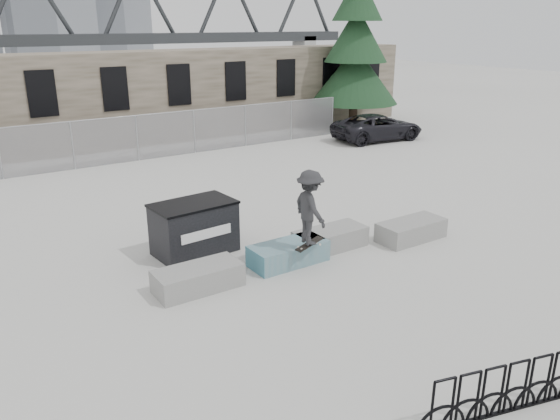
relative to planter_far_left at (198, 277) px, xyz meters
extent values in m
plane|color=beige|center=(3.19, 0.24, -0.29)|extent=(120.00, 120.00, 0.00)
cube|color=brown|center=(3.19, 16.49, 1.96)|extent=(36.00, 2.50, 4.50)
cube|color=black|center=(-0.01, 15.22, 2.61)|extent=(1.20, 0.12, 2.00)
cube|color=black|center=(3.19, 15.22, 2.61)|extent=(1.20, 0.12, 2.00)
cube|color=black|center=(6.39, 15.22, 2.61)|extent=(1.20, 0.12, 2.00)
cube|color=black|center=(9.59, 15.22, 2.61)|extent=(1.20, 0.12, 2.00)
cube|color=black|center=(12.79, 15.22, 2.61)|extent=(1.20, 0.12, 2.00)
cube|color=black|center=(15.99, 15.22, 2.61)|extent=(1.20, 0.12, 2.00)
cube|color=black|center=(19.19, 15.22, 2.61)|extent=(1.20, 0.12, 2.00)
cylinder|color=gray|center=(0.44, 12.74, 0.71)|extent=(0.06, 0.06, 2.00)
cylinder|color=gray|center=(3.19, 12.74, 0.71)|extent=(0.06, 0.06, 2.00)
cylinder|color=gray|center=(5.94, 12.74, 0.71)|extent=(0.06, 0.06, 2.00)
cylinder|color=gray|center=(8.69, 12.74, 0.71)|extent=(0.06, 0.06, 2.00)
cylinder|color=gray|center=(11.44, 12.74, 0.71)|extent=(0.06, 0.06, 2.00)
cylinder|color=gray|center=(14.19, 12.74, 0.71)|extent=(0.06, 0.06, 2.00)
cube|color=#99999E|center=(3.19, 12.74, 0.71)|extent=(22.00, 0.02, 2.00)
cylinder|color=gray|center=(3.19, 12.74, 1.71)|extent=(22.00, 0.04, 0.04)
cube|color=gray|center=(0.00, 0.00, -0.02)|extent=(2.00, 0.90, 0.54)
cube|color=#2D471E|center=(0.00, 0.00, 0.19)|extent=(1.76, 0.66, 0.10)
cube|color=teal|center=(2.53, 0.03, -0.02)|extent=(2.00, 0.90, 0.54)
cube|color=#2D471E|center=(2.53, 0.03, 0.19)|extent=(1.76, 0.66, 0.10)
cube|color=gray|center=(4.04, 0.21, -0.02)|extent=(2.00, 0.90, 0.54)
cube|color=#2D471E|center=(4.04, 0.21, 0.19)|extent=(1.76, 0.66, 0.10)
cube|color=gray|center=(6.34, -0.55, -0.02)|extent=(2.00, 0.90, 0.54)
cube|color=#2D471E|center=(6.34, -0.55, 0.19)|extent=(1.76, 0.66, 0.10)
cube|color=black|center=(0.86, 1.99, 0.38)|extent=(2.15, 1.38, 1.34)
cube|color=black|center=(0.86, 1.99, 1.07)|extent=(2.20, 1.44, 0.06)
cube|color=white|center=(0.91, 1.35, 0.43)|extent=(1.44, 0.13, 0.26)
cube|color=black|center=(2.32, -6.55, -0.27)|extent=(3.06, 0.85, 0.04)
torus|color=black|center=(1.02, -6.21, 0.16)|extent=(0.87, 0.27, 0.89)
torus|color=black|center=(1.45, -6.33, 0.16)|extent=(0.87, 0.27, 0.89)
torus|color=black|center=(1.89, -6.44, 0.16)|extent=(0.87, 0.27, 0.89)
torus|color=black|center=(2.32, -6.55, 0.16)|extent=(0.87, 0.27, 0.89)
torus|color=black|center=(2.76, -6.67, 0.16)|extent=(0.87, 0.27, 0.89)
cylinder|color=#38281E|center=(16.62, 13.83, 0.90)|extent=(0.50, 0.50, 2.40)
cone|color=black|center=(16.62, 13.83, 2.71)|extent=(5.00, 5.00, 3.20)
cone|color=black|center=(16.62, 13.83, 4.91)|extent=(3.56, 3.56, 3.00)
cube|color=#2D3033|center=(13.19, 55.24, 3.71)|extent=(70.00, 3.00, 1.20)
cube|color=gray|center=(43.19, 55.24, 1.71)|extent=(2.00, 3.00, 4.00)
imported|color=black|center=(15.15, 10.19, 0.38)|extent=(5.09, 2.77, 1.35)
imported|color=#292A2C|center=(2.77, -0.53, 1.32)|extent=(0.82, 1.26, 1.84)
cube|color=black|center=(2.77, -0.53, 0.37)|extent=(0.81, 0.31, 0.18)
cylinder|color=beige|center=(2.49, -0.60, 0.32)|extent=(0.06, 0.03, 0.06)
cylinder|color=beige|center=(2.49, -0.46, 0.32)|extent=(0.06, 0.03, 0.06)
cylinder|color=beige|center=(3.05, -0.60, 0.32)|extent=(0.06, 0.03, 0.06)
cylinder|color=beige|center=(3.05, -0.46, 0.32)|extent=(0.06, 0.03, 0.06)
camera|label=1|loc=(-4.70, -10.45, 5.52)|focal=35.00mm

